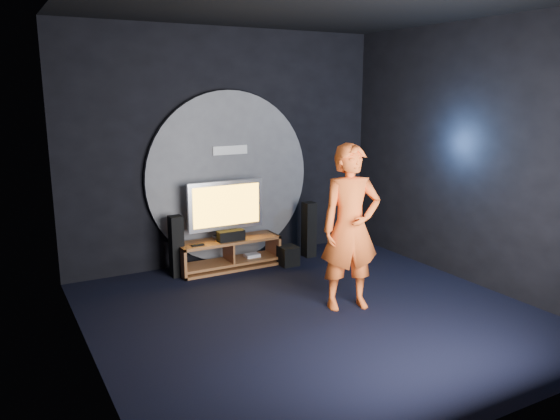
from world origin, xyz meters
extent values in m
plane|color=black|center=(0.00, 0.00, 0.00)|extent=(5.00, 5.00, 0.00)
cube|color=black|center=(0.00, 2.50, 1.75)|extent=(5.00, 0.04, 3.50)
cube|color=black|center=(0.00, -2.50, 1.75)|extent=(5.00, 0.04, 3.50)
cube|color=black|center=(-2.50, 0.00, 1.75)|extent=(0.04, 5.00, 3.50)
cube|color=black|center=(2.50, 0.00, 1.75)|extent=(0.04, 5.00, 3.50)
cube|color=black|center=(0.00, 0.00, 3.50)|extent=(5.00, 5.00, 0.01)
cylinder|color=#515156|center=(0.00, 2.44, 1.30)|extent=(2.60, 0.08, 2.60)
cube|color=white|center=(0.00, 2.39, 1.72)|extent=(0.55, 0.03, 0.13)
cube|color=brown|center=(-0.20, 2.05, 0.43)|extent=(1.53, 0.45, 0.04)
cube|color=brown|center=(-0.20, 2.05, 0.10)|extent=(1.48, 0.42, 0.04)
cube|color=brown|center=(-0.94, 2.05, 0.23)|extent=(0.04, 0.45, 0.45)
cube|color=brown|center=(0.54, 2.05, 0.23)|extent=(0.04, 0.45, 0.45)
cube|color=brown|center=(-0.20, 2.05, 0.27)|extent=(0.03, 0.40, 0.29)
cube|color=brown|center=(-0.20, 2.05, 0.02)|extent=(1.53, 0.45, 0.04)
cube|color=white|center=(0.18, 2.05, 0.14)|extent=(0.22, 0.16, 0.05)
cube|color=#B6B7BE|center=(-0.20, 2.12, 0.47)|extent=(0.36, 0.22, 0.04)
cylinder|color=#B6B7BE|center=(-0.20, 2.12, 0.54)|extent=(0.07, 0.07, 0.10)
cube|color=#B6B7BE|center=(-0.20, 2.12, 0.95)|extent=(1.17, 0.06, 0.72)
cube|color=#FFAB23|center=(-0.20, 2.09, 0.95)|extent=(1.04, 0.01, 0.59)
cube|color=black|center=(-0.20, 1.96, 0.53)|extent=(0.40, 0.15, 0.15)
cube|color=black|center=(-0.72, 1.93, 0.46)|extent=(0.18, 0.05, 0.02)
cube|color=black|center=(-0.98, 2.10, 0.44)|extent=(0.18, 0.19, 0.88)
cube|color=black|center=(1.16, 2.00, 0.44)|extent=(0.18, 0.19, 0.88)
cube|color=black|center=(0.65, 1.76, 0.15)|extent=(0.27, 0.27, 0.29)
imported|color=#E4571F|center=(0.50, 0.00, 1.00)|extent=(0.83, 0.65, 2.00)
camera|label=1|loc=(-3.26, -5.11, 2.60)|focal=35.00mm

